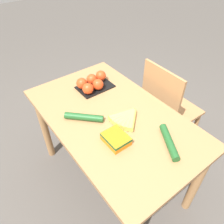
% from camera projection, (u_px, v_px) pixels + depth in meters
% --- Properties ---
extents(ground_plane, '(12.00, 12.00, 0.00)m').
position_uv_depth(ground_plane, '(112.00, 177.00, 1.94)').
color(ground_plane, '#4C4742').
extents(dining_table, '(1.24, 0.74, 0.74)m').
position_uv_depth(dining_table, '(112.00, 128.00, 1.52)').
color(dining_table, '#9E7044').
rests_on(dining_table, ground_plane).
extents(chair, '(0.43, 0.41, 0.92)m').
position_uv_depth(chair, '(166.00, 109.00, 1.88)').
color(chair, '#A87547').
rests_on(chair, ground_plane).
extents(banana_bunch, '(0.19, 0.20, 0.04)m').
position_uv_depth(banana_bunch, '(127.00, 117.00, 1.40)').
color(banana_bunch, brown).
rests_on(banana_bunch, dining_table).
extents(tomato_pack, '(0.18, 0.26, 0.09)m').
position_uv_depth(tomato_pack, '(93.00, 83.00, 1.65)').
color(tomato_pack, black).
rests_on(tomato_pack, dining_table).
extents(carrot_bag, '(0.15, 0.12, 0.05)m').
position_uv_depth(carrot_bag, '(116.00, 138.00, 1.26)').
color(carrot_bag, orange).
rests_on(carrot_bag, dining_table).
extents(cucumber_near, '(0.21, 0.21, 0.04)m').
position_uv_depth(cucumber_near, '(84.00, 117.00, 1.40)').
color(cucumber_near, '#1E5123').
rests_on(cucumber_near, dining_table).
extents(cucumber_far, '(0.24, 0.17, 0.04)m').
position_uv_depth(cucumber_far, '(169.00, 142.00, 1.25)').
color(cucumber_far, '#1E5123').
rests_on(cucumber_far, dining_table).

